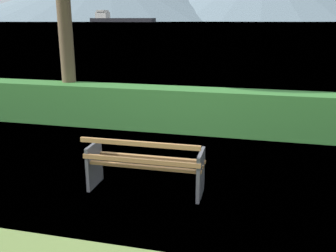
# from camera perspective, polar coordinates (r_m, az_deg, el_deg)

# --- Properties ---
(ground_plane) EXTENTS (1400.00, 1400.00, 0.00)m
(ground_plane) POSITION_cam_1_polar(r_m,az_deg,el_deg) (5.67, -3.33, -9.74)
(ground_plane) COLOR olive
(water_surface) EXTENTS (620.00, 620.00, 0.00)m
(water_surface) POSITION_cam_1_polar(r_m,az_deg,el_deg) (313.45, 13.90, 15.16)
(water_surface) COLOR slate
(water_surface) RESTS_ON ground_plane
(park_bench) EXTENTS (1.71, 0.59, 0.87)m
(park_bench) POSITION_cam_1_polar(r_m,az_deg,el_deg) (5.45, -3.58, -5.96)
(park_bench) COLOR #A0703F
(park_bench) RESTS_ON ground_plane
(hedge_row) EXTENTS (11.78, 0.68, 0.98)m
(hedge_row) POSITION_cam_1_polar(r_m,az_deg,el_deg) (8.44, 2.92, 2.48)
(hedge_row) COLOR #387A33
(hedge_row) RESTS_ON ground_plane
(cargo_ship_large) EXTENTS (62.37, 17.44, 10.32)m
(cargo_ship_large) POSITION_cam_1_polar(r_m,az_deg,el_deg) (348.70, -7.77, 15.98)
(cargo_ship_large) COLOR #232328
(cargo_ship_large) RESTS_ON water_surface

